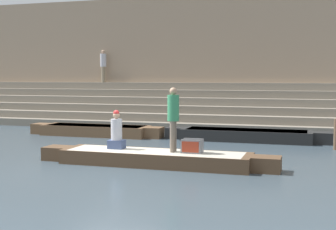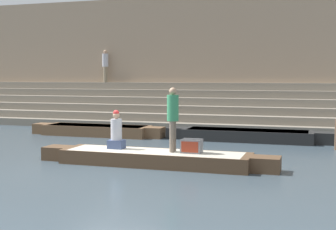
% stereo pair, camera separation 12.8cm
% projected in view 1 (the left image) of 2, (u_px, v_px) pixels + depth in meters
% --- Properties ---
extents(ground_plane, '(120.00, 120.00, 0.00)m').
position_uv_depth(ground_plane, '(115.00, 165.00, 12.89)').
color(ground_plane, '#3D4C56').
extents(ghat_steps, '(36.00, 3.40, 2.12)m').
position_uv_depth(ghat_steps, '(200.00, 111.00, 22.54)').
color(ghat_steps, gray).
rests_on(ghat_steps, ground).
extents(back_wall, '(34.20, 1.28, 6.52)m').
position_uv_depth(back_wall, '(208.00, 61.00, 24.07)').
color(back_wall, tan).
rests_on(back_wall, ground).
extents(rowboat_main, '(6.73, 1.34, 0.39)m').
position_uv_depth(rowboat_main, '(155.00, 158.00, 12.79)').
color(rowboat_main, brown).
rests_on(rowboat_main, ground).
extents(person_standing, '(0.31, 0.31, 1.74)m').
position_uv_depth(person_standing, '(173.00, 115.00, 12.59)').
color(person_standing, '#756656').
rests_on(person_standing, rowboat_main).
extents(person_rowing, '(0.44, 0.35, 1.10)m').
position_uv_depth(person_rowing, '(117.00, 133.00, 13.20)').
color(person_rowing, '#3D4C75').
rests_on(person_rowing, rowboat_main).
extents(tv_set, '(0.54, 0.42, 0.36)m').
position_uv_depth(tv_set, '(192.00, 146.00, 12.50)').
color(tv_set, slate).
rests_on(tv_set, rowboat_main).
extents(moored_boat_shore, '(5.74, 1.29, 0.43)m').
position_uv_depth(moored_boat_shore, '(96.00, 130.00, 19.24)').
color(moored_boat_shore, brown).
rests_on(moored_boat_shore, ground).
extents(moored_boat_distant, '(6.21, 1.29, 0.43)m').
position_uv_depth(moored_boat_distant, '(246.00, 135.00, 17.65)').
color(moored_boat_distant, black).
rests_on(moored_boat_distant, ground).
extents(mooring_post, '(0.17, 0.17, 1.03)m').
position_uv_depth(mooring_post, '(336.00, 134.00, 15.48)').
color(mooring_post, brown).
rests_on(mooring_post, ground).
extents(person_on_steps, '(0.33, 0.33, 1.72)m').
position_uv_depth(person_on_steps, '(103.00, 64.00, 24.86)').
color(person_on_steps, gray).
rests_on(person_on_steps, ghat_steps).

